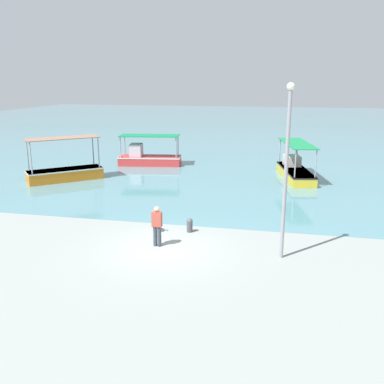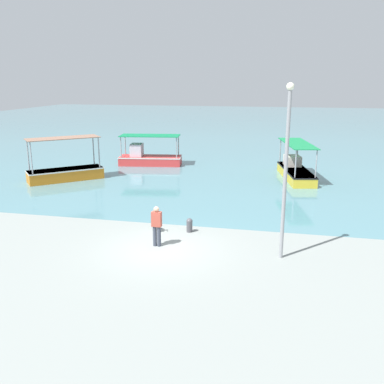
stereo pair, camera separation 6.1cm
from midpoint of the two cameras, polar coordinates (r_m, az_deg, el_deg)
ground at (r=17.44m, az=-4.09°, el=-7.62°), size 120.00×120.00×0.00m
harbor_water at (r=63.98m, az=7.93°, el=8.73°), size 110.00×90.00×0.00m
fishing_boat_outer at (r=30.36m, az=13.51°, el=2.88°), size 2.66×5.87×2.46m
fishing_boat_far_left at (r=30.13m, az=-16.62°, el=2.57°), size 4.73×4.42×2.89m
fishing_boat_center at (r=34.38m, az=-5.91°, el=4.62°), size 5.11×2.53×2.36m
pelican at (r=19.33m, az=-4.81°, el=-4.16°), size 0.52×0.74×0.80m
lamp_post at (r=15.93m, az=12.36°, el=3.59°), size 0.28×0.28×6.54m
mooring_bollard at (r=19.17m, az=-0.41°, el=-4.38°), size 0.28×0.28×0.64m
fisherman_standing at (r=17.47m, az=-4.79°, el=-4.41°), size 0.41×0.23×1.69m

